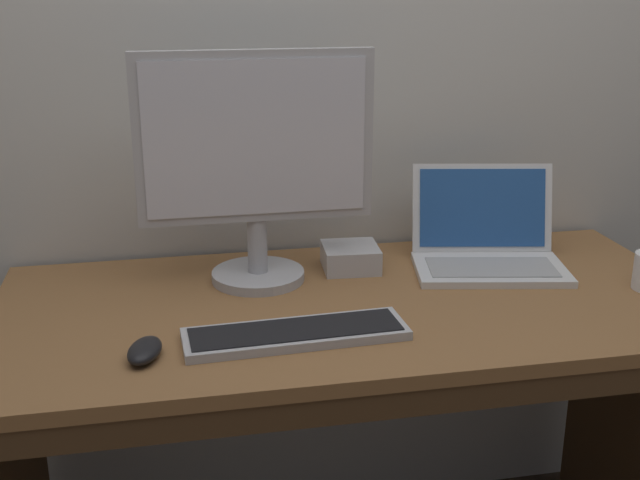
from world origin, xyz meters
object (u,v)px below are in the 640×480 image
(laptop_white, at_px, (488,248))
(external_drive_box, at_px, (350,257))
(computer_mouse, at_px, (145,350))
(wired_keyboard, at_px, (296,334))
(external_monitor, at_px, (256,164))

(laptop_white, distance_m, external_drive_box, 0.33)
(computer_mouse, height_order, external_drive_box, external_drive_box)
(laptop_white, distance_m, wired_keyboard, 0.59)
(wired_keyboard, height_order, external_drive_box, external_drive_box)
(laptop_white, bearing_deg, wired_keyboard, -149.68)
(wired_keyboard, bearing_deg, computer_mouse, -174.15)
(computer_mouse, bearing_deg, external_drive_box, 53.83)
(external_monitor, bearing_deg, laptop_white, -0.90)
(laptop_white, bearing_deg, computer_mouse, -157.54)
(laptop_white, xyz_separation_m, external_monitor, (-0.55, 0.01, 0.23))
(external_drive_box, bearing_deg, computer_mouse, -141.32)
(laptop_white, xyz_separation_m, external_drive_box, (-0.32, 0.05, -0.02))
(laptop_white, bearing_deg, external_monitor, 179.10)
(wired_keyboard, distance_m, computer_mouse, 0.28)
(external_monitor, relative_size, external_drive_box, 4.02)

